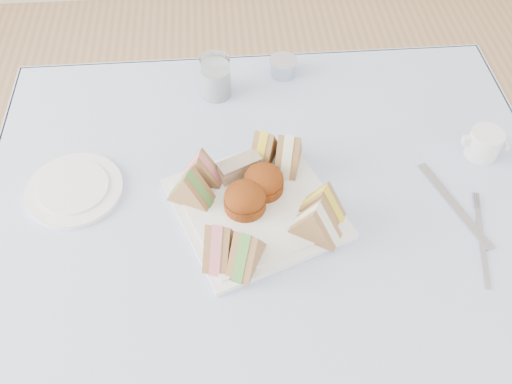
{
  "coord_description": "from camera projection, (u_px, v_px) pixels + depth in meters",
  "views": [
    {
      "loc": [
        -0.08,
        -0.53,
        1.53
      ],
      "look_at": [
        -0.03,
        0.08,
        0.8
      ],
      "focal_mm": 40.0,
      "sensor_mm": 36.0,
      "label": 1
    }
  ],
  "objects": [
    {
      "name": "water_glass",
      "position": [
        216.0,
        77.0,
        1.15
      ],
      "size": [
        0.07,
        0.07,
        0.09
      ],
      "primitive_type": "cylinder",
      "rotation": [
        0.0,
        0.0,
        -0.14
      ],
      "color": "white",
      "rests_on": "tablecloth"
    },
    {
      "name": "sandwich_br_a",
      "position": [
        289.0,
        150.0,
        1.01
      ],
      "size": [
        0.06,
        0.09,
        0.08
      ],
      "primitive_type": null,
      "rotation": [
        0.0,
        0.0,
        -1.85
      ],
      "color": "olive",
      "rests_on": "serving_plate"
    },
    {
      "name": "scone_right",
      "position": [
        263.0,
        181.0,
        0.99
      ],
      "size": [
        0.1,
        0.1,
        0.05
      ],
      "primitive_type": "cylinder",
      "rotation": [
        0.0,
        0.0,
        0.59
      ],
      "color": "maroon",
      "rests_on": "serving_plate"
    },
    {
      "name": "sandwich_br_b",
      "position": [
        264.0,
        146.0,
        1.03
      ],
      "size": [
        0.07,
        0.09,
        0.07
      ],
      "primitive_type": null,
      "rotation": [
        0.0,
        0.0,
        -2.04
      ],
      "color": "olive",
      "rests_on": "serving_plate"
    },
    {
      "name": "sandwich_bl_a",
      "position": [
        190.0,
        186.0,
        0.96
      ],
      "size": [
        0.09,
        0.07,
        0.07
      ],
      "primitive_type": null,
      "rotation": [
        0.0,
        0.0,
        2.67
      ],
      "color": "olive",
      "rests_on": "serving_plate"
    },
    {
      "name": "sandwich_bl_b",
      "position": [
        201.0,
        167.0,
        0.99
      ],
      "size": [
        0.08,
        0.05,
        0.07
      ],
      "primitive_type": null,
      "rotation": [
        0.0,
        0.0,
        2.89
      ],
      "color": "olive",
      "rests_on": "serving_plate"
    },
    {
      "name": "sandwich_fr_a",
      "position": [
        323.0,
        200.0,
        0.95
      ],
      "size": [
        0.08,
        0.07,
        0.07
      ],
      "primitive_type": null,
      "rotation": [
        0.0,
        0.0,
        -0.56
      ],
      "color": "olive",
      "rests_on": "serving_plate"
    },
    {
      "name": "side_plate",
      "position": [
        74.0,
        190.0,
        1.01
      ],
      "size": [
        0.22,
        0.22,
        0.01
      ],
      "primitive_type": "cylinder",
      "rotation": [
        0.0,
        0.0,
        0.38
      ],
      "color": "white",
      "rests_on": "tablecloth"
    },
    {
      "name": "fork",
      "position": [
        482.0,
        247.0,
        0.94
      ],
      "size": [
        0.04,
        0.16,
        0.0
      ],
      "primitive_type": "cube",
      "rotation": [
        0.0,
        0.0,
        -0.22
      ],
      "color": "silver",
      "rests_on": "tablecloth"
    },
    {
      "name": "pastry_slice",
      "position": [
        239.0,
        168.0,
        1.01
      ],
      "size": [
        0.08,
        0.06,
        0.04
      ],
      "primitive_type": "cube",
      "rotation": [
        0.0,
        0.0,
        0.44
      ],
      "color": "#BEAA8C",
      "rests_on": "serving_plate"
    },
    {
      "name": "scone_left",
      "position": [
        245.0,
        199.0,
        0.96
      ],
      "size": [
        0.09,
        0.09,
        0.05
      ],
      "primitive_type": "cylinder",
      "rotation": [
        0.0,
        0.0,
        0.35
      ],
      "color": "maroon",
      "rests_on": "serving_plate"
    },
    {
      "name": "sandwich_fl_a",
      "position": [
        219.0,
        240.0,
        0.89
      ],
      "size": [
        0.06,
        0.09,
        0.08
      ],
      "primitive_type": null,
      "rotation": [
        0.0,
        0.0,
        1.31
      ],
      "color": "olive",
      "rests_on": "serving_plate"
    },
    {
      "name": "table",
      "position": [
        272.0,
        343.0,
        1.23
      ],
      "size": [
        0.9,
        0.9,
        0.74
      ],
      "primitive_type": "cube",
      "color": "brown",
      "rests_on": "floor"
    },
    {
      "name": "sandwich_fl_b",
      "position": [
        246.0,
        248.0,
        0.88
      ],
      "size": [
        0.07,
        0.09,
        0.07
      ],
      "primitive_type": null,
      "rotation": [
        0.0,
        0.0,
        1.12
      ],
      "color": "olive",
      "rests_on": "serving_plate"
    },
    {
      "name": "creamer_jug",
      "position": [
        484.0,
        144.0,
        1.06
      ],
      "size": [
        0.06,
        0.06,
        0.05
      ],
      "primitive_type": "cylinder",
      "rotation": [
        0.0,
        0.0,
        -0.01
      ],
      "color": "white",
      "rests_on": "tablecloth"
    },
    {
      "name": "sandwich_fr_b",
      "position": [
        316.0,
        220.0,
        0.92
      ],
      "size": [
        0.09,
        0.08,
        0.08
      ],
      "primitive_type": null,
      "rotation": [
        0.0,
        0.0,
        -0.56
      ],
      "color": "olive",
      "rests_on": "serving_plate"
    },
    {
      "name": "knife",
      "position": [
        454.0,
        205.0,
        1.0
      ],
      "size": [
        0.08,
        0.2,
        0.0
      ],
      "primitive_type": "cube",
      "rotation": [
        0.0,
        0.0,
        0.32
      ],
      "color": "silver",
      "rests_on": "tablecloth"
    },
    {
      "name": "tea_strainer",
      "position": [
        283.0,
        68.0,
        1.21
      ],
      "size": [
        0.07,
        0.07,
        0.03
      ],
      "primitive_type": "cylinder",
      "rotation": [
        0.0,
        0.0,
        -0.11
      ],
      "color": "silver",
      "rests_on": "tablecloth"
    },
    {
      "name": "tablecloth",
      "position": [
        276.0,
        246.0,
        0.95
      ],
      "size": [
        1.02,
        1.02,
        0.01
      ],
      "primitive_type": "cube",
      "color": "#ABBBF2",
      "rests_on": "table"
    },
    {
      "name": "serving_plate",
      "position": [
        256.0,
        208.0,
        0.99
      ],
      "size": [
        0.33,
        0.33,
        0.01
      ],
      "primitive_type": "cube",
      "rotation": [
        0.0,
        0.0,
        0.37
      ],
      "color": "white",
      "rests_on": "tablecloth"
    }
  ]
}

